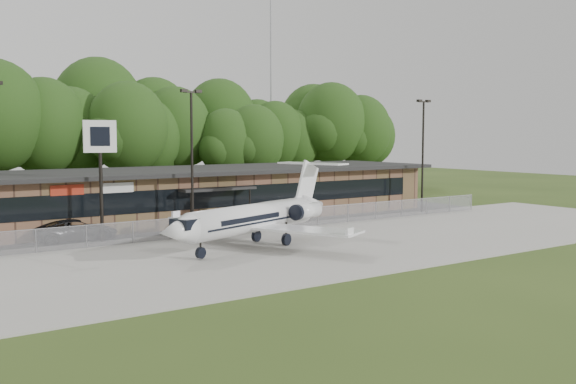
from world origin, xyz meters
TOP-DOWN VIEW (x-y plane):
  - ground at (0.00, 0.00)m, footprint 160.00×160.00m
  - apron at (0.00, 8.00)m, footprint 64.00×18.00m
  - parking_lot at (0.00, 19.50)m, footprint 50.00×9.00m
  - terminal at (-0.00, 23.94)m, footprint 41.00×11.65m
  - fence at (0.00, 15.00)m, footprint 46.00×0.04m
  - treeline at (0.00, 42.00)m, footprint 72.00×12.00m
  - radio_mast at (22.00, 48.00)m, footprint 0.20×0.20m
  - light_pole_mid at (-5.00, 16.50)m, footprint 1.55×0.30m
  - light_pole_right at (18.00, 16.50)m, footprint 1.55×0.30m
  - business_jet at (-4.02, 9.34)m, footprint 15.46×13.83m
  - suv at (-12.66, 18.29)m, footprint 5.40×2.63m
  - pole_sign at (-11.41, 16.80)m, footprint 2.11×0.56m

SIDE VIEW (x-z plane):
  - ground at x=0.00m, z-range 0.00..0.00m
  - parking_lot at x=0.00m, z-range 0.00..0.06m
  - apron at x=0.00m, z-range 0.00..0.08m
  - suv at x=-12.66m, z-range 0.00..1.48m
  - fence at x=0.00m, z-range 0.02..1.54m
  - business_jet at x=-4.02m, z-range -0.75..4.53m
  - terminal at x=0.00m, z-range 0.03..4.33m
  - light_pole_mid at x=-5.00m, z-range 0.86..11.09m
  - light_pole_right at x=18.00m, z-range 0.86..11.09m
  - pole_sign at x=-11.41m, z-range 2.13..10.15m
  - treeline at x=0.00m, z-range 0.00..15.00m
  - radio_mast at x=22.00m, z-range 0.00..25.00m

